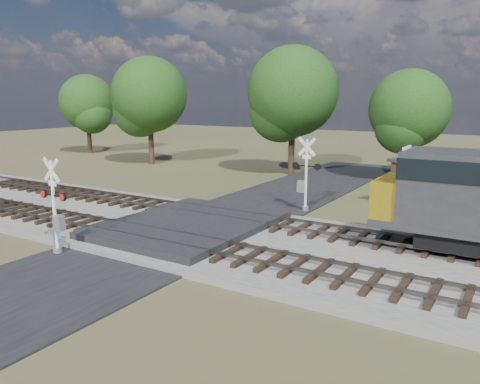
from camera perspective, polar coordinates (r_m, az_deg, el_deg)
The scene contains 10 objects.
ground at distance 23.49m, azimuth -6.91°, elevation -5.25°, with size 160.00×160.00×0.00m, color #3E4625.
ballast_bed at distance 19.64m, azimuth 17.90°, elevation -8.62°, with size 140.00×10.00×0.30m, color gray.
road at distance 23.48m, azimuth -6.91°, elevation -5.16°, with size 7.00×60.00×0.08m, color black.
crossing_panel at distance 23.78m, azimuth -6.18°, elevation -4.24°, with size 7.00×9.00×0.62m, color #262628.
track_near at distance 20.05m, azimuth -3.46°, elevation -6.87°, with size 140.00×2.60×0.33m.
track_far at distance 24.14m, azimuth 3.37°, elevation -3.72°, with size 140.00×2.60×0.33m.
crossing_signal_near at distance 21.52m, azimuth -21.51°, elevation -2.64°, with size 1.71×0.37×4.25m.
crossing_signal_far at distance 28.08m, azimuth 7.87°, elevation 1.34°, with size 1.80×0.39×4.47m.
equipment_shed at distance 31.33m, azimuth 23.01°, elevation 0.96°, with size 5.87×5.87×3.02m.
treeline at distance 38.69m, azimuth 19.81°, elevation 10.65°, with size 84.84×10.96×11.21m.
Camera 1 is at (14.10, -17.58, 6.64)m, focal length 35.00 mm.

